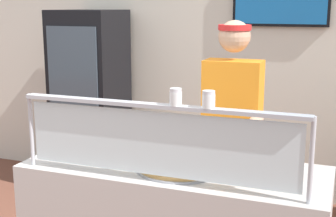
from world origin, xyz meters
TOP-DOWN VIEW (x-y plane):
  - shop_rear_unit at (0.87, 2.45)m, footprint 6.13×0.13m
  - sneeze_guard at (0.87, 0.06)m, footprint 1.56×0.06m
  - pizza_tray at (0.91, 0.31)m, footprint 0.51×0.51m
  - pizza_server at (0.90, 0.29)m, footprint 0.14×0.29m
  - parmesan_shaker at (0.97, 0.06)m, footprint 0.06×0.06m
  - pepper_flake_shaker at (1.14, 0.06)m, footprint 0.06×0.06m
  - worker_figure at (1.05, 0.96)m, footprint 0.41×0.50m
  - drink_fridge at (-0.65, 2.00)m, footprint 0.62×0.63m

SIDE VIEW (x-z plane):
  - drink_fridge at x=-0.65m, z-range 0.00..1.81m
  - pizza_tray at x=0.91m, z-range 0.95..0.99m
  - pizza_server at x=0.90m, z-range 0.99..0.99m
  - worker_figure at x=1.05m, z-range 0.13..1.89m
  - sneeze_guard at x=0.87m, z-range 1.01..1.43m
  - shop_rear_unit at x=0.87m, z-range 0.01..2.71m
  - pepper_flake_shaker at x=1.14m, z-range 1.36..1.45m
  - parmesan_shaker at x=0.97m, z-range 1.36..1.45m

